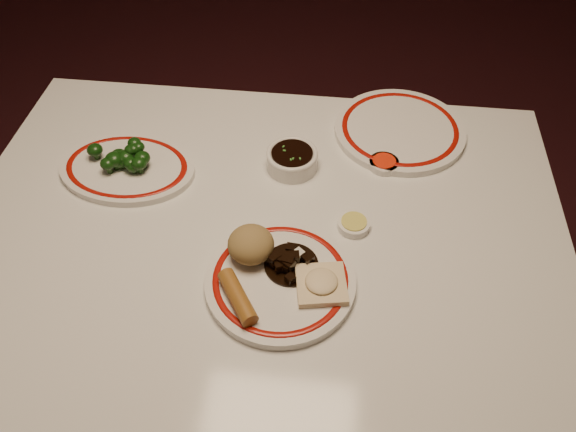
# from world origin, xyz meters

# --- Properties ---
(ground) EXTENTS (7.00, 7.00, 0.00)m
(ground) POSITION_xyz_m (0.00, 0.00, 0.00)
(ground) COLOR black
(ground) RESTS_ON ground
(dining_table) EXTENTS (1.20, 0.90, 0.75)m
(dining_table) POSITION_xyz_m (0.00, 0.00, 0.66)
(dining_table) COLOR white
(dining_table) RESTS_ON ground
(main_plate) EXTENTS (0.34, 0.34, 0.02)m
(main_plate) POSITION_xyz_m (0.06, -0.12, 0.76)
(main_plate) COLOR white
(main_plate) RESTS_ON dining_table
(rice_mound) EXTENTS (0.08, 0.08, 0.06)m
(rice_mound) POSITION_xyz_m (-0.00, -0.07, 0.80)
(rice_mound) COLOR #987A48
(rice_mound) RESTS_ON main_plate
(spring_roll) EXTENTS (0.08, 0.11, 0.03)m
(spring_roll) POSITION_xyz_m (-0.01, -0.18, 0.78)
(spring_roll) COLOR #966125
(spring_roll) RESTS_ON main_plate
(fried_wonton) EXTENTS (0.10, 0.10, 0.02)m
(fried_wonton) POSITION_xyz_m (0.13, -0.13, 0.78)
(fried_wonton) COLOR beige
(fried_wonton) RESTS_ON main_plate
(stirfry_heap) EXTENTS (0.10, 0.10, 0.03)m
(stirfry_heap) POSITION_xyz_m (0.07, -0.09, 0.78)
(stirfry_heap) COLOR black
(stirfry_heap) RESTS_ON main_plate
(broccoli_plate) EXTENTS (0.31, 0.27, 0.02)m
(broccoli_plate) POSITION_xyz_m (-0.30, 0.14, 0.76)
(broccoli_plate) COLOR white
(broccoli_plate) RESTS_ON dining_table
(broccoli_pile) EXTENTS (0.14, 0.08, 0.05)m
(broccoli_pile) POSITION_xyz_m (-0.30, 0.13, 0.79)
(broccoli_pile) COLOR #23471C
(broccoli_pile) RESTS_ON broccoli_plate
(soy_bowl) EXTENTS (0.11, 0.11, 0.04)m
(soy_bowl) POSITION_xyz_m (0.04, 0.19, 0.77)
(soy_bowl) COLOR white
(soy_bowl) RESTS_ON dining_table
(sweet_sour_dish) EXTENTS (0.06, 0.06, 0.02)m
(sweet_sour_dish) POSITION_xyz_m (0.24, 0.21, 0.76)
(sweet_sour_dish) COLOR white
(sweet_sour_dish) RESTS_ON dining_table
(mustard_dish) EXTENTS (0.06, 0.06, 0.02)m
(mustard_dish) POSITION_xyz_m (0.18, 0.03, 0.76)
(mustard_dish) COLOR white
(mustard_dish) RESTS_ON dining_table
(far_plate) EXTENTS (0.35, 0.35, 0.02)m
(far_plate) POSITION_xyz_m (0.28, 0.33, 0.76)
(far_plate) COLOR white
(far_plate) RESTS_ON dining_table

